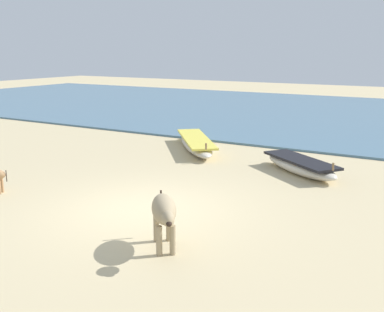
# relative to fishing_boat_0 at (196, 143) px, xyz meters

# --- Properties ---
(ground) EXTENTS (80.00, 80.00, 0.00)m
(ground) POSITION_rel_fishing_boat_0_xyz_m (2.22, -6.14, -0.24)
(ground) COLOR #CCB789
(sea_water) EXTENTS (60.00, 20.00, 0.08)m
(sea_water) POSITION_rel_fishing_boat_0_xyz_m (2.22, 11.58, -0.20)
(sea_water) COLOR slate
(sea_water) RESTS_ON ground
(fishing_boat_0) EXTENTS (3.42, 3.91, 0.63)m
(fishing_boat_0) POSITION_rel_fishing_boat_0_xyz_m (0.00, 0.00, 0.00)
(fishing_boat_0) COLOR beige
(fishing_boat_0) RESTS_ON ground
(fishing_boat_1) EXTENTS (2.95, 2.49, 0.62)m
(fishing_boat_1) POSITION_rel_fishing_boat_0_xyz_m (4.24, -1.30, -0.00)
(fishing_boat_1) COLOR beige
(fishing_boat_1) RESTS_ON ground
(cow_adult_dun) EXTENTS (1.16, 1.31, 0.98)m
(cow_adult_dun) POSITION_rel_fishing_boat_0_xyz_m (3.79, -7.68, 0.46)
(cow_adult_dun) COLOR tan
(cow_adult_dun) RESTS_ON ground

